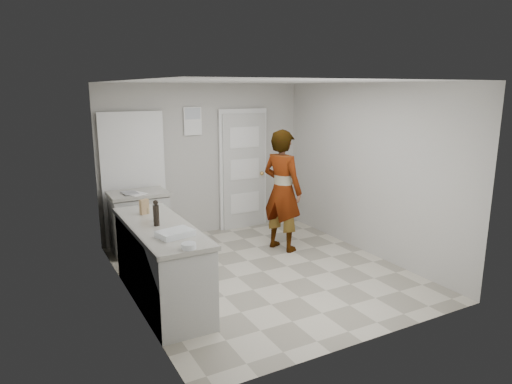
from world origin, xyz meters
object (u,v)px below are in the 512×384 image
spice_jar (147,210)px  baking_dish (175,234)px  egg_bowl (189,246)px  person (282,191)px  oil_cruet_b (156,213)px  cake_mix_box (144,207)px  oil_cruet_a (156,211)px

spice_jar → baking_dish: (0.01, -1.00, -0.01)m
baking_dish → egg_bowl: (-0.01, -0.42, -0.00)m
person → oil_cruet_b: 2.35m
person → oil_cruet_b: bearing=90.1°
spice_jar → oil_cruet_b: (-0.05, -0.54, 0.10)m
cake_mix_box → spice_jar: (0.04, 0.00, -0.05)m
egg_bowl → spice_jar: bearing=90.3°
oil_cruet_a → oil_cruet_b: 0.17m
cake_mix_box → egg_bowl: 1.42m
person → oil_cruet_a: person is taller
oil_cruet_a → egg_bowl: 1.05m
oil_cruet_a → egg_bowl: size_ratio=1.77×
oil_cruet_a → oil_cruet_b: oil_cruet_b is taller
person → spice_jar: bearing=77.1°
cake_mix_box → egg_bowl: cake_mix_box is taller
oil_cruet_a → person: bearing=18.3°
baking_dish → egg_bowl: bearing=-91.1°
spice_jar → egg_bowl: size_ratio=0.55×
person → egg_bowl: (-2.13, -1.75, 0.03)m
oil_cruet_a → spice_jar: bearing=89.3°
cake_mix_box → spice_jar: cake_mix_box is taller
person → cake_mix_box: person is taller
person → oil_cruet_a: size_ratio=7.26×
oil_cruet_a → egg_bowl: oil_cruet_a is taller
egg_bowl → oil_cruet_a: bearing=90.6°
oil_cruet_b → baking_dish: (0.06, -0.46, -0.11)m
egg_bowl → person: bearing=39.5°
oil_cruet_a → egg_bowl: bearing=-89.4°
person → cake_mix_box: size_ratio=10.06×
person → cake_mix_box: (-2.17, -0.33, 0.10)m
person → oil_cruet_b: person is taller
person → egg_bowl: bearing=107.8°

